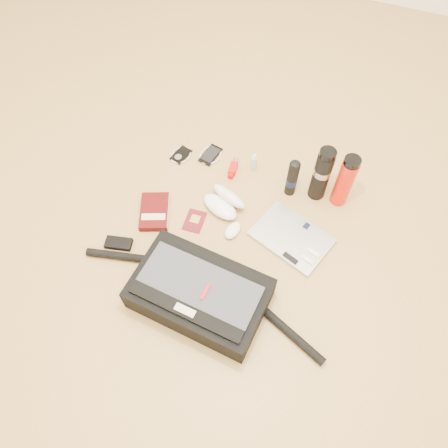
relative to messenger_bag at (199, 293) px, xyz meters
The scene contains 14 objects.
ground 0.24m from the messenger_bag, 83.88° to the left, with size 4.00×4.00×0.00m, color #AF8749.
messenger_bag is the anchor object (origin of this frame).
laptop 0.47m from the messenger_bag, 56.64° to the left, with size 0.37×0.31×0.03m.
book 0.45m from the messenger_bag, 138.49° to the left, with size 0.18×0.22×0.03m.
passport 0.37m from the messenger_bag, 116.30° to the left, with size 0.09×0.12×0.01m.
mouse 0.34m from the messenger_bag, 87.67° to the left, with size 0.07×0.10×0.03m.
sunglasses_case 0.45m from the messenger_bag, 98.68° to the left, with size 0.22×0.20×0.10m.
ipod 0.74m from the messenger_bag, 119.74° to the left, with size 0.11×0.11×0.01m.
phone 0.73m from the messenger_bag, 108.67° to the left, with size 0.11×0.13×0.01m.
inhaler 0.66m from the messenger_bag, 98.95° to the left, with size 0.04×0.12×0.03m.
spray_bottle 0.69m from the messenger_bag, 91.31° to the left, with size 0.03×0.03×0.10m.
aerosol_can 0.65m from the messenger_bag, 74.06° to the left, with size 0.06×0.06×0.21m.
thermos_black 0.72m from the messenger_bag, 65.95° to the left, with size 0.08×0.08×0.29m.
thermos_red 0.77m from the messenger_bag, 59.17° to the left, with size 0.08×0.08×0.28m.
Camera 1 is at (0.29, -0.79, 1.61)m, focal length 35.00 mm.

